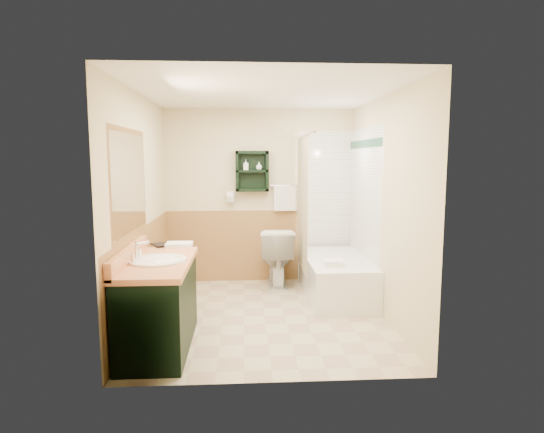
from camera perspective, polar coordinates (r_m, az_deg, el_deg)
The scene contains 25 objects.
floor at distance 5.12m, azimuth -0.97°, elevation -12.36°, with size 3.00×3.00×0.00m, color #C2B28D.
back_wall at distance 6.36m, azimuth -1.61°, elevation 2.59°, with size 2.60×0.04×2.40m, color beige.
left_wall at distance 4.97m, azimuth -16.39°, elevation 0.96°, with size 0.04×3.00×2.40m, color beige.
right_wall at distance 5.08m, azimuth 14.03°, elevation 1.17°, with size 0.04×3.00×2.40m, color beige.
ceiling at distance 4.87m, azimuth -1.04°, elevation 15.52°, with size 2.60×3.00×0.04m, color white.
wainscot_left at distance 5.09m, azimuth -15.71°, elevation -6.90°, with size 2.98×2.98×1.00m, color #AB7E45, non-canonical shape.
wainscot_back at distance 6.43m, azimuth -1.58°, elevation -3.67°, with size 2.58×2.58×1.00m, color #AB7E45, non-canonical shape.
mirror_frame at distance 4.40m, azimuth -17.47°, elevation 4.05°, with size 1.30×1.30×1.00m, color brown, non-canonical shape.
mirror_glass at distance 4.40m, azimuth -17.40°, elevation 4.05°, with size 1.20×1.20×0.90m, color white, non-canonical shape.
tile_right at distance 5.81m, azimuth 11.39°, elevation 0.50°, with size 1.50×1.50×2.10m, color white, non-canonical shape.
tile_back at distance 6.45m, azimuth 7.55°, elevation 1.25°, with size 0.95×0.95×2.10m, color white, non-canonical shape.
tile_accent at distance 5.77m, azimuth 11.51°, elevation 8.91°, with size 1.50×1.50×0.10m, color #13442D, non-canonical shape.
wall_shelf at distance 6.23m, azimuth -2.51°, elevation 5.70°, with size 0.45×0.15×0.55m, color black.
hair_dryer at distance 6.27m, azimuth -5.24°, elevation 2.49°, with size 0.10×0.24×0.18m, color white, non-canonical shape.
towel_bar at distance 6.31m, azimuth 1.59°, elevation 3.91°, with size 0.40×0.06×0.40m, color silver, non-canonical shape.
curtain_rod at distance 5.62m, azimuth 4.12°, elevation 10.10°, with size 0.03×0.03×1.60m, color silver.
shower_curtain at distance 5.82m, azimuth 3.81°, elevation 1.63°, with size 1.05×1.05×1.70m, color #C6B896, non-canonical shape.
vanity at distance 4.33m, azimuth -14.00°, elevation -10.65°, with size 0.59×1.27×0.81m, color black.
bathtub at distance 5.77m, azimuth 8.03°, elevation -7.59°, with size 0.74×1.50×0.50m, color white.
toilet at distance 6.18m, azimuth 0.58°, elevation -5.10°, with size 0.45×0.81×0.79m, color white.
counter_towel at distance 4.86m, azimuth -11.57°, elevation -3.46°, with size 0.27×0.21×0.04m, color silver.
vanity_book at distance 4.88m, azimuth -14.69°, elevation -2.46°, with size 0.16×0.02×0.21m, color black.
tub_towel at distance 5.29m, azimuth 7.69°, elevation -5.80°, with size 0.22×0.18×0.07m, color silver.
soap_bottle_a at distance 6.22m, azimuth -3.29°, elevation 6.14°, with size 0.06×0.14×0.07m, color white.
soap_bottle_b at distance 6.22m, azimuth -1.63°, elevation 6.24°, with size 0.09×0.11×0.09m, color white.
Camera 1 is at (-0.21, -4.82, 1.73)m, focal length 30.00 mm.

